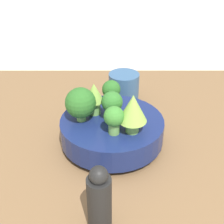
% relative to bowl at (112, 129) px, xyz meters
% --- Properties ---
extents(ground_plane, '(6.00, 6.00, 0.00)m').
position_rel_bowl_xyz_m(ground_plane, '(0.01, 0.00, -0.07)').
color(ground_plane, beige).
extents(table, '(0.90, 0.87, 0.03)m').
position_rel_bowl_xyz_m(table, '(0.01, 0.00, -0.06)').
color(table, brown).
rests_on(table, ground_plane).
extents(bowl, '(0.24, 0.24, 0.07)m').
position_rel_bowl_xyz_m(bowl, '(0.00, 0.00, 0.00)').
color(bowl, navy).
rests_on(bowl, table).
extents(broccoli_floret_front, '(0.05, 0.05, 0.07)m').
position_rel_bowl_xyz_m(broccoli_floret_front, '(0.00, -0.06, 0.07)').
color(broccoli_floret_front, '#6BA34C').
rests_on(broccoli_floret_front, bowl).
extents(romanesco_piece_near, '(0.05, 0.05, 0.08)m').
position_rel_bowl_xyz_m(romanesco_piece_near, '(0.04, -0.03, 0.08)').
color(romanesco_piece_near, '#6BA34C').
rests_on(romanesco_piece_near, bowl).
extents(broccoli_floret_center, '(0.05, 0.05, 0.07)m').
position_rel_bowl_xyz_m(broccoli_floret_center, '(0.00, -0.00, 0.07)').
color(broccoli_floret_center, '#6BA34C').
rests_on(broccoli_floret_center, bowl).
extents(broccoli_floret_back, '(0.04, 0.04, 0.07)m').
position_rel_bowl_xyz_m(broccoli_floret_back, '(-0.00, 0.06, 0.07)').
color(broccoli_floret_back, '#609347').
rests_on(broccoli_floret_back, bowl).
extents(romanesco_piece_far, '(0.06, 0.06, 0.09)m').
position_rel_bowl_xyz_m(romanesco_piece_far, '(-0.04, 0.05, 0.08)').
color(romanesco_piece_far, '#609347').
rests_on(romanesco_piece_far, bowl).
extents(broccoli_floret_right, '(0.07, 0.07, 0.08)m').
position_rel_bowl_xyz_m(broccoli_floret_right, '(0.07, -0.00, 0.07)').
color(broccoli_floret_right, '#6BA34C').
rests_on(broccoli_floret_right, bowl).
extents(cup, '(0.09, 0.09, 0.09)m').
position_rel_bowl_xyz_m(cup, '(-0.03, -0.21, 0.01)').
color(cup, '#33567F').
rests_on(cup, table).
extents(pepper_mill, '(0.04, 0.04, 0.14)m').
position_rel_bowl_xyz_m(pepper_mill, '(0.02, 0.25, 0.03)').
color(pepper_mill, black).
rests_on(pepper_mill, table).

